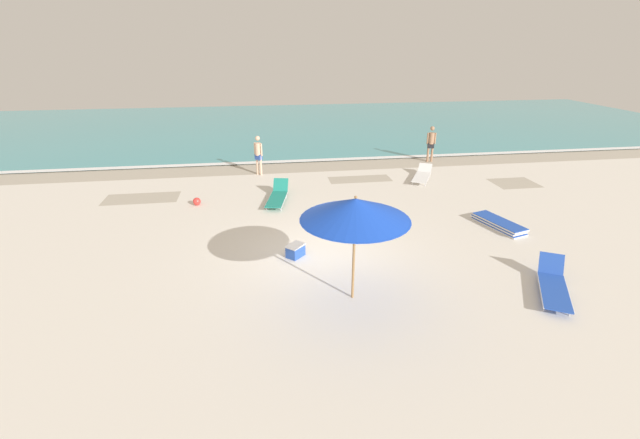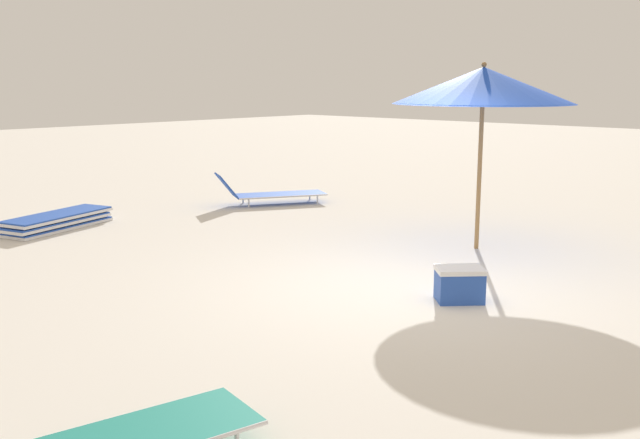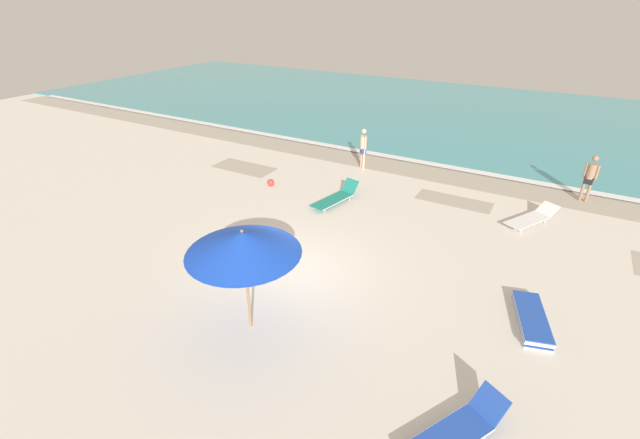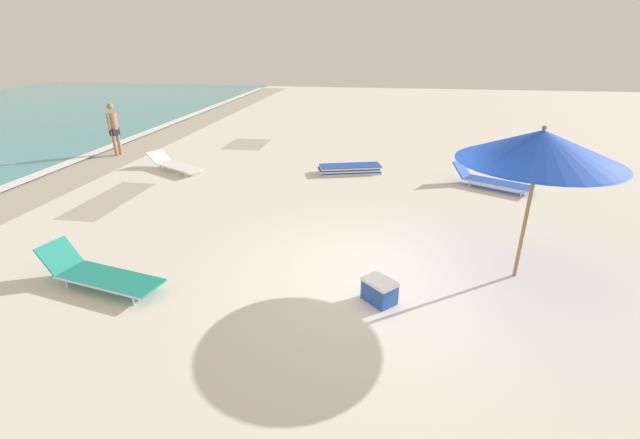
{
  "view_description": "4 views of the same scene",
  "coord_description": "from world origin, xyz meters",
  "px_view_note": "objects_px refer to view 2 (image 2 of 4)",
  "views": [
    {
      "loc": [
        -1.69,
        -10.72,
        5.64
      ],
      "look_at": [
        0.02,
        0.6,
        0.82
      ],
      "focal_mm": 24.0,
      "sensor_mm": 36.0,
      "label": 1
    },
    {
      "loc": [
        -4.63,
        6.36,
        2.31
      ],
      "look_at": [
        -0.06,
        1.4,
        1.0
      ],
      "focal_mm": 40.0,
      "sensor_mm": 36.0,
      "label": 2
    },
    {
      "loc": [
        5.51,
        -8.08,
        6.83
      ],
      "look_at": [
        0.14,
        1.33,
        1.06
      ],
      "focal_mm": 24.0,
      "sensor_mm": 36.0,
      "label": 3
    },
    {
      "loc": [
        -6.44,
        0.04,
        3.76
      ],
      "look_at": [
        0.5,
        1.11,
        0.77
      ],
      "focal_mm": 24.0,
      "sensor_mm": 36.0,
      "label": 4
    }
  ],
  "objects_px": {
    "beach_umbrella": "(483,86)",
    "sun_lounger_under_umbrella": "(269,193)",
    "cooler_box": "(459,284)",
    "lounger_stack": "(57,221)"
  },
  "relations": [
    {
      "from": "beach_umbrella",
      "to": "sun_lounger_under_umbrella",
      "type": "height_order",
      "value": "beach_umbrella"
    },
    {
      "from": "sun_lounger_under_umbrella",
      "to": "cooler_box",
      "type": "height_order",
      "value": "sun_lounger_under_umbrella"
    },
    {
      "from": "cooler_box",
      "to": "beach_umbrella",
      "type": "bearing_deg",
      "value": -109.42
    },
    {
      "from": "sun_lounger_under_umbrella",
      "to": "lounger_stack",
      "type": "bearing_deg",
      "value": 107.78
    },
    {
      "from": "cooler_box",
      "to": "lounger_stack",
      "type": "bearing_deg",
      "value": -37.01
    },
    {
      "from": "lounger_stack",
      "to": "cooler_box",
      "type": "bearing_deg",
      "value": 172.63
    },
    {
      "from": "sun_lounger_under_umbrella",
      "to": "cooler_box",
      "type": "xyz_separation_m",
      "value": [
        -5.95,
        2.81,
        -0.03
      ]
    },
    {
      "from": "beach_umbrella",
      "to": "lounger_stack",
      "type": "bearing_deg",
      "value": 30.69
    },
    {
      "from": "beach_umbrella",
      "to": "sun_lounger_under_umbrella",
      "type": "distance_m",
      "value": 5.25
    },
    {
      "from": "lounger_stack",
      "to": "cooler_box",
      "type": "distance_m",
      "value": 6.83
    }
  ]
}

